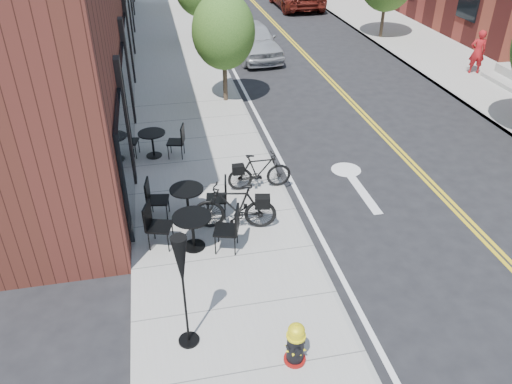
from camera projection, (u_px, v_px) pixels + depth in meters
ground at (314, 249)px, 11.20m from camera, size 120.00×120.00×0.00m
sidewalk_near at (186, 94)px, 19.11m from camera, size 4.00×70.00×0.12m
sidewalk_far at (469, 73)px, 21.18m from camera, size 4.00×70.00×0.12m
tree_near_a at (223, 32)px, 17.17m from camera, size 2.20×2.20×3.81m
fire_hydrant at (296, 344)px, 8.26m from camera, size 0.47×0.47×0.86m
bicycle_left at (235, 207)px, 11.40m from camera, size 2.00×0.92×1.16m
bicycle_right at (260, 171)px, 12.94m from camera, size 1.68×0.48×1.01m
bistro_set_a at (193, 227)px, 10.81m from camera, size 2.03×1.06×1.07m
bistro_set_b at (187, 198)px, 11.85m from camera, size 1.90×0.92×1.00m
bistro_set_c at (152, 141)px, 14.47m from camera, size 1.87×0.95×0.98m
patio_umbrella at (182, 270)px, 7.96m from camera, size 0.37×0.37×2.29m
parked_car_a at (253, 40)px, 22.95m from camera, size 2.24×4.76×1.57m
parked_car_b at (226, 25)px, 25.79m from camera, size 1.62×3.95×1.27m
pedestrian at (478, 52)px, 20.59m from camera, size 0.74×0.58×1.78m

